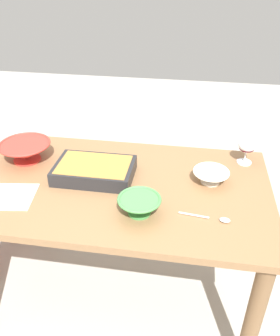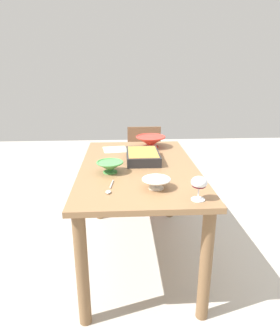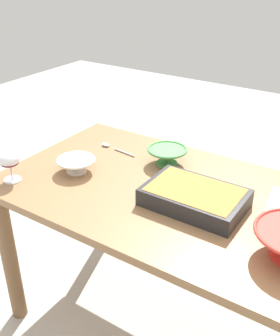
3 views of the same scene
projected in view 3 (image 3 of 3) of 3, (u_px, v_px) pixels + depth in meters
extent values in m
plane|color=#B2ADA3|center=(166.00, 323.00, 1.99)|extent=(8.00, 8.00, 0.00)
cube|color=olive|center=(172.00, 195.00, 1.64)|extent=(1.44, 0.84, 0.03)
cylinder|color=brown|center=(103.00, 192.00, 2.39)|extent=(0.07, 0.07, 0.73)
cylinder|color=brown|center=(9.00, 257.00, 1.87)|extent=(0.07, 0.07, 0.73)
cylinder|color=white|center=(13.00, 180.00, 1.71)|extent=(0.08, 0.08, 0.01)
cylinder|color=white|center=(11.00, 172.00, 1.69)|extent=(0.01, 0.01, 0.06)
ellipsoid|color=white|center=(9.00, 159.00, 1.66)|extent=(0.09, 0.09, 0.06)
ellipsoid|color=#4C0A19|center=(10.00, 162.00, 1.67)|extent=(0.08, 0.08, 0.03)
cube|color=#262628|center=(195.00, 198.00, 1.52)|extent=(0.38, 0.25, 0.07)
cube|color=#B27A38|center=(195.00, 192.00, 1.51)|extent=(0.34, 0.22, 0.02)
cylinder|color=#4C994C|center=(167.00, 163.00, 1.84)|extent=(0.10, 0.10, 0.01)
cone|color=#4C994C|center=(167.00, 156.00, 1.82)|extent=(0.17, 0.17, 0.06)
torus|color=#4C994C|center=(167.00, 150.00, 1.81)|extent=(0.18, 0.18, 0.01)
cylinder|color=white|center=(77.00, 171.00, 1.77)|extent=(0.09, 0.09, 0.01)
cone|color=white|center=(76.00, 165.00, 1.76)|extent=(0.16, 0.16, 0.05)
torus|color=white|center=(76.00, 160.00, 1.75)|extent=(0.17, 0.17, 0.01)
cylinder|color=silver|center=(124.00, 152.00, 1.94)|extent=(0.13, 0.02, 0.01)
ellipsoid|color=silver|center=(106.00, 145.00, 2.01)|extent=(0.05, 0.04, 0.01)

